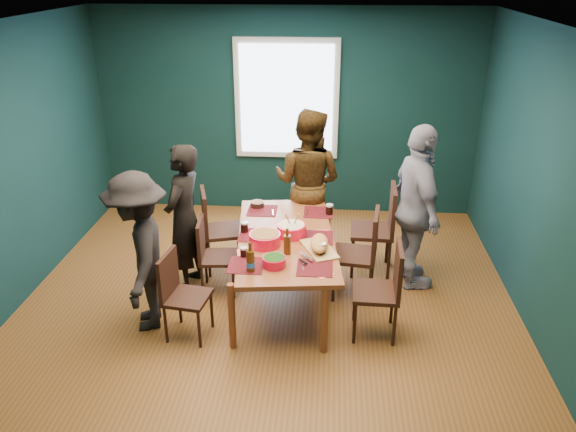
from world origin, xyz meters
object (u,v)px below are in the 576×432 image
Objects in this scene: dining_table at (286,243)px; chair_right_far at (381,223)px; bowl_dumpling at (292,229)px; bowl_herbs at (274,261)px; cutting_board at (319,245)px; chair_right_mid at (364,248)px; person_back at (308,182)px; chair_left_mid at (210,251)px; person_far_left at (184,218)px; chair_left_far at (215,224)px; bowl_salad at (265,239)px; person_right at (416,209)px; chair_left_near at (179,289)px; person_near_left at (140,253)px; chair_right_near at (386,284)px.

chair_right_far reaches higher than dining_table.
bowl_dumpling reaches higher than bowl_herbs.
cutting_board reaches higher than bowl_herbs.
chair_right_mid is 1.21m from person_back.
chair_left_mid is 0.52× the size of person_far_left.
chair_left_far is at bearing 48.10° from person_back.
person_back is 5.91× the size of bowl_dumpling.
bowl_salad is 1.42× the size of bowl_herbs.
cutting_board is (0.33, -0.26, 0.12)m from dining_table.
person_right is (0.53, 0.28, 0.33)m from chair_right_mid.
person_back reaches higher than person_far_left.
chair_right_far is at bearing 30.15° from cutting_board.
person_far_left is at bearing 156.76° from bowl_salad.
chair_left_near is 0.54× the size of person_near_left.
person_right reaches higher than bowl_salad.
person_back reaches higher than chair_left_near.
chair_right_near is at bearing 76.06° from person_near_left.
chair_right_near is at bearing -68.51° from chair_right_mid.
chair_left_far is (-0.83, 0.56, -0.09)m from dining_table.
person_right is (0.32, -0.24, 0.29)m from chair_right_far.
chair_right_near is (1.78, -1.10, -0.02)m from chair_left_far.
bowl_herbs is at bearing 14.89° from chair_left_near.
chair_right_far is 3.47× the size of bowl_dumpling.
dining_table is at bearing 84.69° from bowl_herbs.
person_near_left reaches higher than chair_right_mid.
bowl_herbs is at bearing 73.84° from person_near_left.
person_near_left is 1.46m from bowl_dumpling.
chair_right_mid reaches higher than chair_left_mid.
chair_left_mid is 1.45m from person_back.
bowl_salad reaches higher than chair_left_near.
chair_left_mid is at bearing 66.59° from person_back.
bowl_herbs is (1.01, -0.77, -0.03)m from person_far_left.
chair_right_mid is at bearing 40.27° from bowl_herbs.
person_right is (1.15, -0.71, 0.02)m from person_back.
chair_left_far is 3.24× the size of bowl_dumpling.
cutting_board is at bearing 40.38° from bowl_herbs.
chair_right_near is 2.25m from person_near_left.
chair_left_near is 2.32m from chair_right_far.
chair_right_near is 0.58× the size of person_far_left.
dining_table is 1.11× the size of person_right.
bowl_herbs is (-0.11, -0.62, -0.02)m from bowl_dumpling.
dining_table is 1.18m from chair_right_far.
chair_left_near is at bearing -173.80° from chair_right_near.
bowl_dumpling reaches higher than chair_right_mid.
chair_left_mid is 2.70× the size of bowl_salad.
chair_right_mid is at bearing 104.90° from person_right.
bowl_dumpling is 0.41m from cutting_board.
bowl_salad is (-1.13, 0.35, 0.24)m from chair_right_near.
person_far_left is 1.02× the size of person_near_left.
bowl_salad reaches higher than chair_left_mid.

